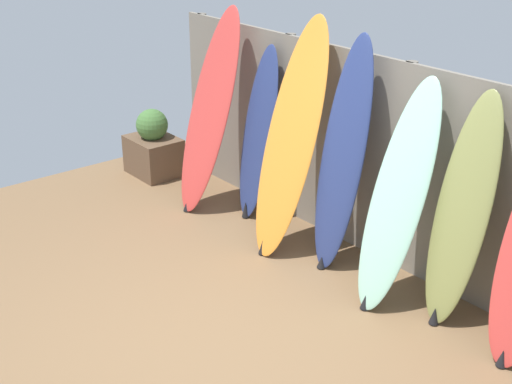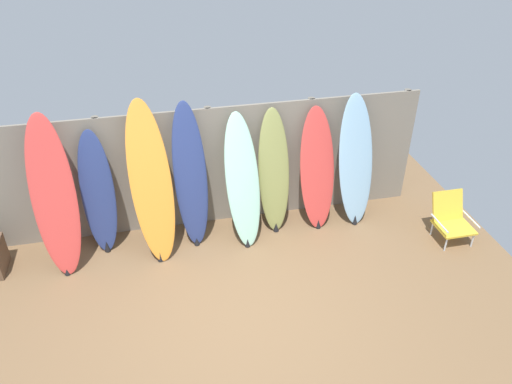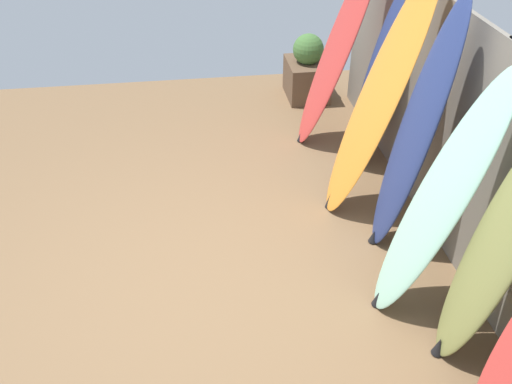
{
  "view_description": "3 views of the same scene",
  "coord_description": "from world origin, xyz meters",
  "px_view_note": "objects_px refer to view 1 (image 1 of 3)",
  "views": [
    {
      "loc": [
        3.53,
        -2.43,
        3.1
      ],
      "look_at": [
        -0.05,
        0.49,
        1.08
      ],
      "focal_mm": 50.0,
      "sensor_mm": 36.0,
      "label": 1
    },
    {
      "loc": [
        -0.69,
        -4.08,
        4.43
      ],
      "look_at": [
        0.42,
        0.98,
        1.08
      ],
      "focal_mm": 35.0,
      "sensor_mm": 36.0,
      "label": 2
    },
    {
      "loc": [
        3.12,
        -0.0,
        2.99
      ],
      "look_at": [
        -0.14,
        0.45,
        0.72
      ],
      "focal_mm": 40.0,
      "sensor_mm": 36.0,
      "label": 3
    }
  ],
  "objects_px": {
    "surfboard_olive_5": "(462,213)",
    "surfboard_red_0": "(210,111)",
    "surfboard_navy_3": "(343,156)",
    "surfboard_navy_1": "(258,135)",
    "surfboard_orange_2": "(291,140)",
    "surfboard_seafoam_4": "(398,197)",
    "planter_box": "(153,147)"
  },
  "relations": [
    {
      "from": "surfboard_orange_2",
      "to": "planter_box",
      "type": "height_order",
      "value": "surfboard_orange_2"
    },
    {
      "from": "surfboard_navy_3",
      "to": "surfboard_seafoam_4",
      "type": "bearing_deg",
      "value": -7.39
    },
    {
      "from": "surfboard_red_0",
      "to": "surfboard_navy_3",
      "type": "xyz_separation_m",
      "value": [
        1.72,
        0.13,
        -0.01
      ]
    },
    {
      "from": "surfboard_orange_2",
      "to": "planter_box",
      "type": "relative_size",
      "value": 2.7
    },
    {
      "from": "surfboard_red_0",
      "to": "surfboard_navy_1",
      "type": "xyz_separation_m",
      "value": [
        0.5,
        0.22,
        -0.16
      ]
    },
    {
      "from": "surfboard_navy_3",
      "to": "planter_box",
      "type": "relative_size",
      "value": 2.61
    },
    {
      "from": "surfboard_orange_2",
      "to": "surfboard_olive_5",
      "type": "bearing_deg",
      "value": 6.16
    },
    {
      "from": "surfboard_seafoam_4",
      "to": "surfboard_red_0",
      "type": "bearing_deg",
      "value": -179.01
    },
    {
      "from": "surfboard_seafoam_4",
      "to": "surfboard_olive_5",
      "type": "xyz_separation_m",
      "value": [
        0.48,
        0.15,
        -0.0
      ]
    },
    {
      "from": "surfboard_seafoam_4",
      "to": "surfboard_navy_3",
      "type": "bearing_deg",
      "value": 172.61
    },
    {
      "from": "surfboard_navy_1",
      "to": "surfboard_seafoam_4",
      "type": "xyz_separation_m",
      "value": [
        1.91,
        -0.17,
        0.05
      ]
    },
    {
      "from": "surfboard_red_0",
      "to": "planter_box",
      "type": "height_order",
      "value": "surfboard_red_0"
    },
    {
      "from": "surfboard_navy_3",
      "to": "surfboard_seafoam_4",
      "type": "xyz_separation_m",
      "value": [
        0.69,
        -0.09,
        -0.11
      ]
    },
    {
      "from": "surfboard_navy_3",
      "to": "planter_box",
      "type": "bearing_deg",
      "value": -176.76
    },
    {
      "from": "surfboard_red_0",
      "to": "surfboard_olive_5",
      "type": "bearing_deg",
      "value": 3.84
    },
    {
      "from": "surfboard_orange_2",
      "to": "surfboard_navy_1",
      "type": "bearing_deg",
      "value": 163.79
    },
    {
      "from": "surfboard_navy_1",
      "to": "surfboard_olive_5",
      "type": "relative_size",
      "value": 0.96
    },
    {
      "from": "planter_box",
      "to": "surfboard_seafoam_4",
      "type": "bearing_deg",
      "value": 1.14
    },
    {
      "from": "surfboard_red_0",
      "to": "surfboard_navy_1",
      "type": "bearing_deg",
      "value": 23.43
    },
    {
      "from": "surfboard_olive_5",
      "to": "surfboard_seafoam_4",
      "type": "bearing_deg",
      "value": -162.33
    },
    {
      "from": "surfboard_orange_2",
      "to": "surfboard_olive_5",
      "type": "height_order",
      "value": "surfboard_orange_2"
    },
    {
      "from": "surfboard_red_0",
      "to": "surfboard_seafoam_4",
      "type": "bearing_deg",
      "value": 0.99
    },
    {
      "from": "surfboard_navy_1",
      "to": "surfboard_navy_3",
      "type": "relative_size",
      "value": 0.85
    },
    {
      "from": "surfboard_red_0",
      "to": "surfboard_navy_3",
      "type": "bearing_deg",
      "value": 4.36
    },
    {
      "from": "surfboard_navy_3",
      "to": "surfboard_olive_5",
      "type": "distance_m",
      "value": 1.17
    },
    {
      "from": "surfboard_red_0",
      "to": "surfboard_orange_2",
      "type": "relative_size",
      "value": 0.97
    },
    {
      "from": "surfboard_olive_5",
      "to": "surfboard_red_0",
      "type": "bearing_deg",
      "value": -176.16
    },
    {
      "from": "surfboard_navy_1",
      "to": "surfboard_red_0",
      "type": "bearing_deg",
      "value": -156.57
    },
    {
      "from": "surfboard_olive_5",
      "to": "planter_box",
      "type": "height_order",
      "value": "surfboard_olive_5"
    },
    {
      "from": "surfboard_olive_5",
      "to": "planter_box",
      "type": "distance_m",
      "value": 4.02
    },
    {
      "from": "surfboard_red_0",
      "to": "surfboard_navy_3",
      "type": "height_order",
      "value": "surfboard_red_0"
    },
    {
      "from": "surfboard_navy_3",
      "to": "surfboard_navy_1",
      "type": "bearing_deg",
      "value": 176.02
    }
  ]
}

